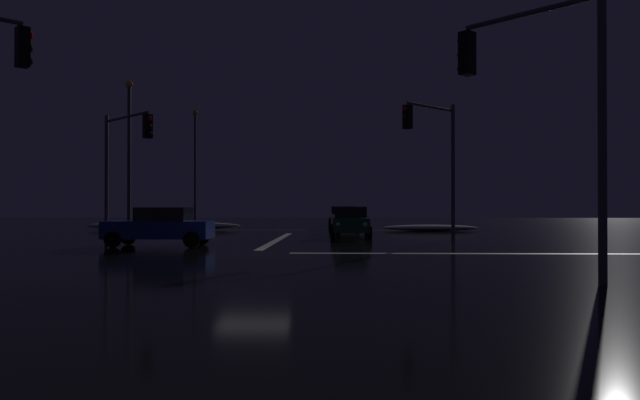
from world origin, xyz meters
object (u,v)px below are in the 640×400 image
object	(u,v)px
sedan_blue_crossing	(160,226)
sedan_orange	(347,214)
sedan_green	(351,222)
traffic_signal_ne	(435,146)
sedan_silver	(341,216)
streetlamp_left_far	(195,159)
traffic_signal_se	(539,87)
streetlamp_left_near	(129,145)
sedan_gray	(353,219)
sedan_white	(344,217)
traffic_signal_nw	(123,151)

from	to	relation	value
sedan_blue_crossing	sedan_orange	bearing A→B (deg)	76.23
sedan_green	traffic_signal_ne	size ratio (longest dim) A/B	0.67
sedan_silver	streetlamp_left_far	xyz separation A→B (m)	(-12.16, 0.71, 4.70)
traffic_signal_se	sedan_green	bearing A→B (deg)	102.16
traffic_signal_ne	streetlamp_left_near	world-z (taller)	streetlamp_left_near
sedan_gray	sedan_white	bearing A→B (deg)	95.33
sedan_silver	sedan_green	bearing A→B (deg)	-88.58
streetlamp_left_near	sedan_orange	bearing A→B (deg)	59.93
streetlamp_left_far	streetlamp_left_near	distance (m)	16.01
sedan_white	traffic_signal_ne	size ratio (longest dim) A/B	0.67
sedan_white	traffic_signal_ne	world-z (taller)	traffic_signal_ne
traffic_signal_nw	sedan_white	bearing A→B (deg)	55.67
sedan_white	traffic_signal_ne	bearing A→B (deg)	-74.63
traffic_signal_nw	traffic_signal_se	distance (m)	20.51
sedan_gray	streetlamp_left_near	world-z (taller)	streetlamp_left_near
traffic_signal_se	streetlamp_left_far	size ratio (longest dim) A/B	0.65
sedan_blue_crossing	streetlamp_left_far	bearing A→B (deg)	100.40
streetlamp_left_far	streetlamp_left_near	xyz separation A→B (m)	(0.00, -16.00, -0.42)
sedan_orange	sedan_blue_crossing	size ratio (longest dim) A/B	1.00
sedan_green	streetlamp_left_far	bearing A→B (deg)	123.59
sedan_white	sedan_silver	xyz separation A→B (m)	(-0.19, 6.61, 0.00)
sedan_blue_crossing	traffic_signal_nw	world-z (taller)	traffic_signal_nw
sedan_green	streetlamp_left_far	size ratio (longest dim) A/B	0.45
traffic_signal_nw	traffic_signal_se	size ratio (longest dim) A/B	0.96
sedan_silver	sedan_orange	size ratio (longest dim) A/B	1.00
sedan_gray	streetlamp_left_near	bearing A→B (deg)	-165.04
sedan_blue_crossing	traffic_signal_ne	distance (m)	12.81
traffic_signal_se	sedan_blue_crossing	bearing A→B (deg)	137.20
sedan_gray	sedan_blue_crossing	xyz separation A→B (m)	(-8.04, -13.60, 0.00)
sedan_silver	streetlamp_left_near	world-z (taller)	streetlamp_left_near
sedan_orange	streetlamp_left_far	distance (m)	14.71
sedan_silver	sedan_orange	bearing A→B (deg)	85.71
sedan_white	streetlamp_left_far	xyz separation A→B (m)	(-12.35, 7.32, 4.70)
traffic_signal_nw	sedan_silver	bearing A→B (deg)	64.97
traffic_signal_ne	streetlamp_left_near	bearing A→B (deg)	159.29
sedan_orange	traffic_signal_ne	xyz separation A→B (m)	(3.79, -28.07, 3.61)
sedan_white	traffic_signal_se	world-z (taller)	traffic_signal_se
sedan_silver	traffic_signal_nw	distance (m)	24.27
sedan_orange	streetlamp_left_near	distance (m)	25.61
sedan_green	traffic_signal_nw	size ratio (longest dim) A/B	0.72
sedan_green	sedan_white	bearing A→B (deg)	91.30
sedan_white	traffic_signal_se	size ratio (longest dim) A/B	0.69
sedan_gray	sedan_silver	size ratio (longest dim) A/B	1.00
traffic_signal_se	traffic_signal_ne	bearing A→B (deg)	90.18
sedan_white	sedan_blue_crossing	xyz separation A→B (m)	(-7.55, -18.85, 0.00)
sedan_gray	traffic_signal_ne	size ratio (longest dim) A/B	0.67
sedan_green	sedan_gray	size ratio (longest dim) A/B	1.00
sedan_green	streetlamp_left_near	xyz separation A→B (m)	(-12.61, 2.99, 4.28)
streetlamp_left_far	sedan_blue_crossing	bearing A→B (deg)	-79.60
traffic_signal_se	sedan_gray	bearing A→B (deg)	98.50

